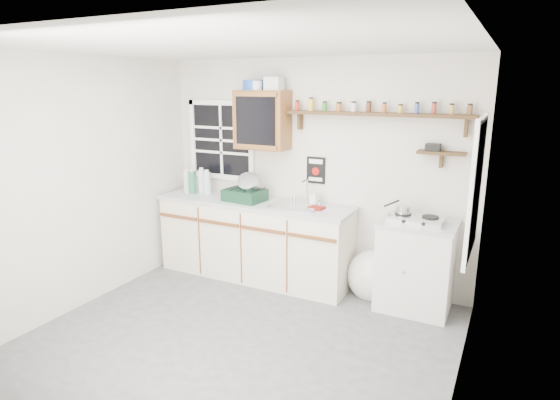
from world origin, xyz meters
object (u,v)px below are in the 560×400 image
at_px(main_cabinet, 255,239).
at_px(hotplate, 416,219).
at_px(dish_rack, 246,192).
at_px(upper_cabinet, 262,120).
at_px(spice_shelf, 375,113).
at_px(right_cabinet, 415,266).

bearing_deg(main_cabinet, hotplate, 0.17).
bearing_deg(dish_rack, hotplate, 7.52).
relative_size(main_cabinet, dish_rack, 4.88).
height_order(upper_cabinet, spice_shelf, upper_cabinet).
xyz_separation_m(right_cabinet, hotplate, (-0.02, -0.02, 0.49)).
bearing_deg(main_cabinet, dish_rack, -154.34).
distance_m(main_cabinet, hotplate, 1.88).
height_order(main_cabinet, dish_rack, dish_rack).
relative_size(upper_cabinet, spice_shelf, 0.34).
xyz_separation_m(upper_cabinet, dish_rack, (-0.12, -0.18, -0.80)).
xyz_separation_m(dish_rack, hotplate, (1.90, 0.05, -0.08)).
bearing_deg(main_cabinet, upper_cabinet, 76.32).
xyz_separation_m(spice_shelf, hotplate, (0.51, -0.21, -0.98)).
bearing_deg(right_cabinet, dish_rack, -178.05).
xyz_separation_m(right_cabinet, upper_cabinet, (-1.80, 0.12, 1.37)).
distance_m(upper_cabinet, hotplate, 1.99).
relative_size(main_cabinet, spice_shelf, 1.21).
distance_m(main_cabinet, dish_rack, 0.57).
relative_size(main_cabinet, upper_cabinet, 3.55).
bearing_deg(upper_cabinet, right_cabinet, -3.76).
distance_m(main_cabinet, upper_cabinet, 1.37).
distance_m(spice_shelf, dish_rack, 1.67).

